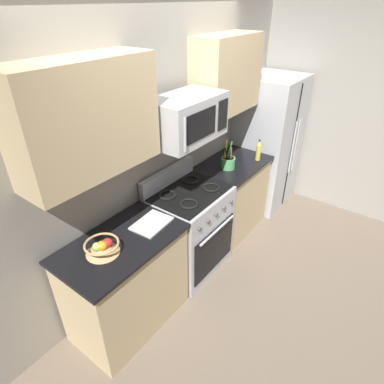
{
  "coord_description": "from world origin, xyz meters",
  "views": [
    {
      "loc": [
        -2.13,
        -0.97,
        2.54
      ],
      "look_at": [
        -0.13,
        0.52,
        1.03
      ],
      "focal_mm": 30.26,
      "sensor_mm": 36.0,
      "label": 1
    }
  ],
  "objects_px": {
    "range_oven": "(190,229)",
    "microwave": "(187,118)",
    "utensil_crock": "(228,162)",
    "cutting_board": "(152,223)",
    "refrigerator": "(267,143)",
    "bottle_oil": "(259,151)",
    "fruit_basket": "(102,247)"
  },
  "relations": [
    {
      "from": "utensil_crock",
      "to": "fruit_basket",
      "type": "distance_m",
      "value": 1.74
    },
    {
      "from": "refrigerator",
      "to": "cutting_board",
      "type": "bearing_deg",
      "value": -179.33
    },
    {
      "from": "range_oven",
      "to": "utensil_crock",
      "type": "xyz_separation_m",
      "value": [
        0.68,
        -0.02,
        0.51
      ]
    },
    {
      "from": "cutting_board",
      "to": "microwave",
      "type": "bearing_deg",
      "value": 6.83
    },
    {
      "from": "cutting_board",
      "to": "bottle_oil",
      "type": "bearing_deg",
      "value": -4.96
    },
    {
      "from": "range_oven",
      "to": "refrigerator",
      "type": "distance_m",
      "value": 1.74
    },
    {
      "from": "microwave",
      "to": "utensil_crock",
      "type": "bearing_deg",
      "value": -3.81
    },
    {
      "from": "fruit_basket",
      "to": "utensil_crock",
      "type": "bearing_deg",
      "value": -0.88
    },
    {
      "from": "microwave",
      "to": "utensil_crock",
      "type": "relative_size",
      "value": 2.25
    },
    {
      "from": "refrigerator",
      "to": "utensil_crock",
      "type": "distance_m",
      "value": 1.02
    },
    {
      "from": "microwave",
      "to": "fruit_basket",
      "type": "relative_size",
      "value": 2.76
    },
    {
      "from": "utensil_crock",
      "to": "range_oven",
      "type": "bearing_deg",
      "value": 178.4
    },
    {
      "from": "refrigerator",
      "to": "utensil_crock",
      "type": "height_order",
      "value": "refrigerator"
    },
    {
      "from": "fruit_basket",
      "to": "bottle_oil",
      "type": "distance_m",
      "value": 2.14
    },
    {
      "from": "range_oven",
      "to": "microwave",
      "type": "distance_m",
      "value": 1.18
    },
    {
      "from": "range_oven",
      "to": "microwave",
      "type": "xyz_separation_m",
      "value": [
        -0.0,
        0.03,
        1.18
      ]
    },
    {
      "from": "refrigerator",
      "to": "fruit_basket",
      "type": "bearing_deg",
      "value": 179.48
    },
    {
      "from": "range_oven",
      "to": "fruit_basket",
      "type": "bearing_deg",
      "value": 179.58
    },
    {
      "from": "refrigerator",
      "to": "range_oven",
      "type": "bearing_deg",
      "value": 179.42
    },
    {
      "from": "fruit_basket",
      "to": "bottle_oil",
      "type": "bearing_deg",
      "value": -5.24
    },
    {
      "from": "refrigerator",
      "to": "utensil_crock",
      "type": "relative_size",
      "value": 5.45
    },
    {
      "from": "microwave",
      "to": "range_oven",
      "type": "bearing_deg",
      "value": -89.93
    },
    {
      "from": "refrigerator",
      "to": "bottle_oil",
      "type": "relative_size",
      "value": 6.96
    },
    {
      "from": "range_oven",
      "to": "utensil_crock",
      "type": "bearing_deg",
      "value": -1.6
    },
    {
      "from": "bottle_oil",
      "to": "cutting_board",
      "type": "bearing_deg",
      "value": 175.04
    },
    {
      "from": "microwave",
      "to": "fruit_basket",
      "type": "height_order",
      "value": "microwave"
    },
    {
      "from": "utensil_crock",
      "to": "cutting_board",
      "type": "xyz_separation_m",
      "value": [
        -1.26,
        -0.02,
        -0.06
      ]
    },
    {
      "from": "utensil_crock",
      "to": "cutting_board",
      "type": "bearing_deg",
      "value": -178.88
    },
    {
      "from": "utensil_crock",
      "to": "cutting_board",
      "type": "height_order",
      "value": "utensil_crock"
    },
    {
      "from": "refrigerator",
      "to": "bottle_oil",
      "type": "xyz_separation_m",
      "value": [
        -0.62,
        -0.17,
        0.16
      ]
    },
    {
      "from": "refrigerator",
      "to": "fruit_basket",
      "type": "xyz_separation_m",
      "value": [
        -2.75,
        0.02,
        0.1
      ]
    },
    {
      "from": "range_oven",
      "to": "refrigerator",
      "type": "bearing_deg",
      "value": -0.58
    }
  ]
}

